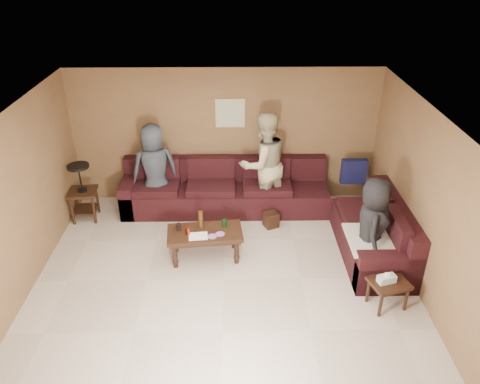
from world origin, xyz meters
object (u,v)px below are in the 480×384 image
at_px(coffee_table, 205,235).
at_px(person_right, 371,227).
at_px(person_middle, 264,164).
at_px(side_table_right, 388,285).
at_px(end_table_left, 82,191).
at_px(person_left, 155,169).
at_px(sectional_sofa, 272,208).
at_px(waste_bin, 271,219).

height_order(coffee_table, person_right, person_right).
bearing_deg(person_middle, person_right, 103.78).
bearing_deg(side_table_right, person_right, 95.63).
bearing_deg(person_middle, end_table_left, -21.38).
distance_m(coffee_table, person_middle, 1.79).
xyz_separation_m(end_table_left, person_left, (1.24, 0.27, 0.28)).
bearing_deg(sectional_sofa, side_table_right, -56.48).
bearing_deg(person_right, person_left, 73.49).
distance_m(side_table_right, person_right, 0.88).
relative_size(coffee_table, end_table_left, 1.14).
distance_m(side_table_right, person_middle, 3.03).
bearing_deg(side_table_right, end_table_left, 153.53).
bearing_deg(end_table_left, waste_bin, -5.45).
bearing_deg(sectional_sofa, waste_bin, -104.59).
height_order(sectional_sofa, coffee_table, sectional_sofa).
bearing_deg(person_right, person_middle, 51.15).
distance_m(end_table_left, waste_bin, 3.31).
bearing_deg(waste_bin, sectional_sofa, 75.41).
distance_m(side_table_right, person_left, 4.33).
height_order(sectional_sofa, side_table_right, sectional_sofa).
bearing_deg(end_table_left, sectional_sofa, -4.01).
bearing_deg(end_table_left, coffee_table, -28.52).
bearing_deg(sectional_sofa, coffee_table, -139.36).
bearing_deg(side_table_right, person_middle, 120.89).
relative_size(sectional_sofa, side_table_right, 7.90).
distance_m(waste_bin, person_middle, 0.97).
relative_size(side_table_right, person_left, 0.35).
distance_m(coffee_table, person_right, 2.48).
relative_size(person_left, person_middle, 0.88).
height_order(coffee_table, end_table_left, end_table_left).
xyz_separation_m(coffee_table, person_right, (2.43, -0.38, 0.36)).
relative_size(end_table_left, side_table_right, 1.78).
xyz_separation_m(coffee_table, end_table_left, (-2.18, 1.18, 0.14)).
bearing_deg(person_right, sectional_sofa, 56.68).
xyz_separation_m(end_table_left, side_table_right, (4.68, -2.33, -0.19)).
xyz_separation_m(coffee_table, person_middle, (0.98, 1.41, 0.54)).
distance_m(coffee_table, end_table_left, 2.48).
height_order(side_table_right, waste_bin, side_table_right).
bearing_deg(end_table_left, person_left, 12.08).
bearing_deg(coffee_table, person_left, 122.86).
xyz_separation_m(person_left, person_right, (3.36, -1.83, -0.06)).
height_order(person_left, person_middle, person_middle).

